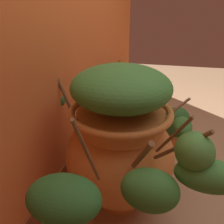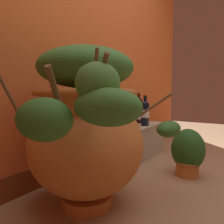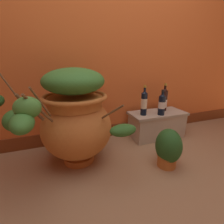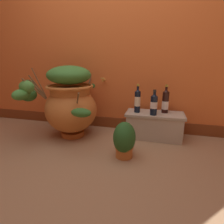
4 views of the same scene
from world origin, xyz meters
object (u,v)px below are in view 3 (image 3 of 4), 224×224
object	(u,v)px
terracotta_urn	(74,117)
wine_bottle_right	(162,104)
wine_bottle_left	(164,100)
potted_shrub	(168,148)
wine_bottle_middle	(144,102)

from	to	relation	value
terracotta_urn	wine_bottle_right	world-z (taller)	terracotta_urn
wine_bottle_left	terracotta_urn	bearing A→B (deg)	-167.50
terracotta_urn	potted_shrub	world-z (taller)	terracotta_urn
wine_bottle_right	potted_shrub	xyz separation A→B (m)	(-0.25, -0.47, -0.27)
terracotta_urn	wine_bottle_middle	world-z (taller)	terracotta_urn
terracotta_urn	potted_shrub	xyz separation A→B (m)	(0.75, -0.35, -0.27)
terracotta_urn	potted_shrub	bearing A→B (deg)	-25.32
terracotta_urn	wine_bottle_middle	xyz separation A→B (m)	(0.80, 0.18, 0.02)
wine_bottle_left	potted_shrub	distance (m)	0.76
terracotta_urn	wine_bottle_middle	size ratio (longest dim) A/B	3.18
wine_bottle_left	wine_bottle_middle	size ratio (longest dim) A/B	0.99
terracotta_urn	wine_bottle_left	size ratio (longest dim) A/B	3.22
terracotta_urn	wine_bottle_right	distance (m)	1.00
terracotta_urn	wine_bottle_middle	bearing A→B (deg)	12.73
wine_bottle_right	wine_bottle_middle	bearing A→B (deg)	161.34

